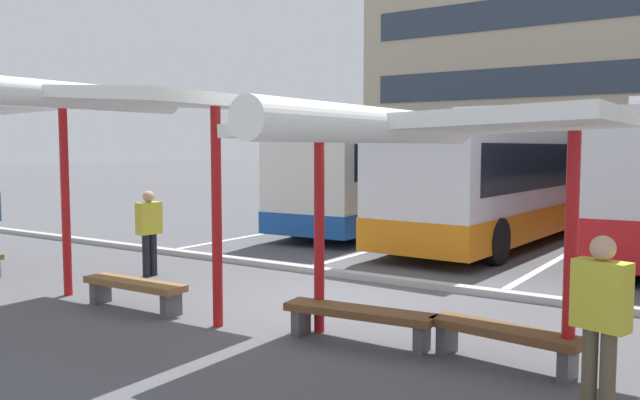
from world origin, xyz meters
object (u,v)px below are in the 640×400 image
bench_2 (134,288)px  waiting_passenger_3 (149,227)px  waiting_shelter_1 (116,102)px  waiting_shelter_2 (422,131)px  coach_bus_1 (518,179)px  bench_4 (504,337)px  coach_bus_0 (402,174)px  bench_3 (359,317)px  waiting_passenger_1 (601,314)px

bench_2 → waiting_passenger_3: waiting_passenger_3 is taller
waiting_passenger_3 → waiting_shelter_1: bearing=-50.0°
waiting_shelter_2 → coach_bus_1: bearing=101.5°
bench_4 → coach_bus_0: bearing=121.5°
coach_bus_1 → waiting_passenger_3: coach_bus_1 is taller
coach_bus_1 → bench_3: size_ratio=6.23×
waiting_shelter_1 → bench_2: (0.00, 0.25, -2.79)m
waiting_shelter_2 → waiting_passenger_3: waiting_shelter_2 is taller
coach_bus_0 → bench_4: (7.17, -11.69, -1.29)m
waiting_shelter_1 → waiting_shelter_2: bearing=7.0°
bench_2 → bench_4: (5.51, 0.62, -0.00)m
waiting_passenger_1 → waiting_shelter_2: bearing=162.7°
waiting_shelter_1 → bench_2: bearing=90.0°
bench_3 → bench_4: bearing=5.7°
bench_3 → bench_4: 1.81m
coach_bus_1 → bench_3: (1.34, -10.96, -1.26)m
coach_bus_1 → bench_4: bearing=-73.7°
coach_bus_0 → waiting_passenger_3: size_ratio=7.34×
waiting_passenger_1 → bench_4: bearing=141.1°
waiting_shelter_1 → waiting_passenger_3: waiting_shelter_1 is taller
bench_2 → coach_bus_1: bearing=78.3°
bench_3 → waiting_passenger_1: waiting_passenger_1 is taller
coach_bus_0 → waiting_shelter_2: 13.57m
waiting_passenger_1 → waiting_passenger_3: size_ratio=1.03×
waiting_shelter_1 → bench_3: waiting_shelter_1 is taller
coach_bus_0 → waiting_shelter_2: bearing=-62.4°
coach_bus_0 → waiting_passenger_1: bearing=-56.5°
waiting_passenger_3 → bench_2: bearing=-46.5°
coach_bus_0 → waiting_shelter_2: coach_bus_0 is taller
coach_bus_0 → bench_3: size_ratio=6.02×
waiting_shelter_2 → waiting_passenger_1: waiting_shelter_2 is taller
bench_4 → waiting_passenger_1: bearing=-38.9°
bench_3 → waiting_passenger_1: bearing=-14.5°
waiting_shelter_2 → waiting_passenger_1: bearing=-17.3°
coach_bus_0 → bench_4: 13.77m
bench_4 → waiting_passenger_3: 7.45m
coach_bus_1 → bench_4: size_ratio=7.02×
waiting_shelter_2 → bench_4: size_ratio=2.68×
coach_bus_0 → waiting_passenger_1: size_ratio=7.14×
bench_2 → waiting_passenger_3: 2.69m
coach_bus_0 → waiting_shelter_1: coach_bus_0 is taller
coach_bus_0 → waiting_passenger_1: (8.35, -12.64, -0.64)m
coach_bus_0 → waiting_shelter_1: size_ratio=2.35×
coach_bus_0 → bench_4: bearing=-58.5°
waiting_passenger_1 → waiting_passenger_3: bearing=165.3°
coach_bus_1 → waiting_shelter_2: (2.24, -11.08, 1.06)m
bench_2 → bench_4: size_ratio=1.05×
bench_4 → bench_2: bearing=-173.6°
coach_bus_0 → waiting_shelter_2: (6.27, -11.99, 1.04)m
waiting_shelter_2 → bench_4: bearing=18.5°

